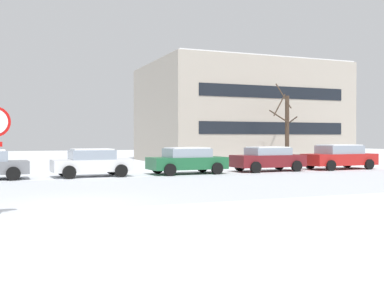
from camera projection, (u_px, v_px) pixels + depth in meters
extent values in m
plane|color=white|center=(70.00, 205.00, 13.84)|extent=(120.00, 120.00, 0.00)
cube|color=silver|center=(56.00, 191.00, 17.37)|extent=(80.00, 9.63, 0.00)
cylinder|color=black|center=(11.00, 171.00, 23.36)|extent=(0.65, 0.24, 0.64)
cylinder|color=black|center=(13.00, 174.00, 21.73)|extent=(0.65, 0.24, 0.64)
cube|color=white|center=(92.00, 165.00, 23.90)|extent=(3.96, 1.84, 0.61)
cube|color=#8C99A8|center=(92.00, 155.00, 23.90)|extent=(2.20, 1.64, 0.47)
cube|color=white|center=(92.00, 149.00, 23.89)|extent=(2.00, 1.52, 0.06)
cylinder|color=black|center=(112.00, 169.00, 25.22)|extent=(0.65, 0.24, 0.64)
cylinder|color=black|center=(121.00, 171.00, 23.62)|extent=(0.65, 0.24, 0.64)
cylinder|color=black|center=(63.00, 170.00, 24.19)|extent=(0.65, 0.24, 0.64)
cylinder|color=black|center=(69.00, 172.00, 22.59)|extent=(0.65, 0.24, 0.64)
cube|color=#1E6038|center=(187.00, 163.00, 25.74)|extent=(4.23, 1.97, 0.64)
cube|color=#8C99A8|center=(187.00, 153.00, 25.73)|extent=(2.35, 1.76, 0.47)
cube|color=white|center=(187.00, 148.00, 25.73)|extent=(2.13, 1.62, 0.06)
cylinder|color=black|center=(202.00, 166.00, 27.15)|extent=(0.65, 0.24, 0.64)
cylinder|color=black|center=(217.00, 168.00, 25.44)|extent=(0.65, 0.24, 0.64)
cylinder|color=black|center=(158.00, 168.00, 26.05)|extent=(0.65, 0.24, 0.64)
cylinder|color=black|center=(170.00, 170.00, 24.34)|extent=(0.65, 0.24, 0.64)
cube|color=maroon|center=(268.00, 161.00, 27.73)|extent=(4.31, 1.87, 0.69)
cube|color=#8C99A8|center=(268.00, 151.00, 27.73)|extent=(2.39, 1.67, 0.42)
cube|color=white|center=(268.00, 147.00, 27.72)|extent=(2.17, 1.54, 0.06)
cylinder|color=black|center=(279.00, 165.00, 29.11)|extent=(0.65, 0.24, 0.64)
cylinder|color=black|center=(297.00, 166.00, 27.49)|extent=(0.65, 0.24, 0.64)
cylinder|color=black|center=(240.00, 166.00, 27.99)|extent=(0.65, 0.24, 0.64)
cylinder|color=black|center=(256.00, 167.00, 26.37)|extent=(0.65, 0.24, 0.64)
cube|color=red|center=(339.00, 159.00, 29.61)|extent=(4.65, 2.04, 0.70)
cube|color=#8C99A8|center=(339.00, 150.00, 29.60)|extent=(2.58, 1.82, 0.51)
cube|color=white|center=(339.00, 145.00, 29.60)|extent=(2.35, 1.68, 0.06)
cylinder|color=black|center=(347.00, 163.00, 31.10)|extent=(0.65, 0.24, 0.64)
cylinder|color=black|center=(369.00, 164.00, 29.34)|extent=(0.65, 0.24, 0.64)
cylinder|color=black|center=(310.00, 164.00, 29.89)|extent=(0.65, 0.24, 0.64)
cylinder|color=black|center=(331.00, 165.00, 28.13)|extent=(0.65, 0.24, 0.64)
cylinder|color=#423326|center=(287.00, 131.00, 32.80)|extent=(0.29, 0.29, 4.87)
cylinder|color=#423326|center=(280.00, 105.00, 33.24)|extent=(1.29, 0.58, 1.61)
cylinder|color=#423326|center=(278.00, 116.00, 32.29)|extent=(0.51, 1.71, 0.95)
cylinder|color=#423326|center=(292.00, 120.00, 33.05)|extent=(0.28, 0.98, 0.56)
cylinder|color=#423326|center=(283.00, 96.00, 32.32)|extent=(0.68, 1.07, 1.76)
cube|color=#B2A899|center=(238.00, 114.00, 40.59)|extent=(15.26, 11.59, 8.02)
cube|color=white|center=(238.00, 66.00, 40.54)|extent=(14.96, 11.36, 0.10)
cube|color=black|center=(275.00, 128.00, 35.22)|extent=(12.21, 0.04, 0.90)
cube|color=black|center=(275.00, 92.00, 35.18)|extent=(12.21, 0.04, 0.90)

